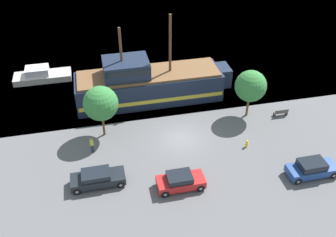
{
  "coord_description": "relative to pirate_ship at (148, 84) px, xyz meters",
  "views": [
    {
      "loc": [
        -7.57,
        -28.1,
        23.81
      ],
      "look_at": [
        -0.91,
        2.0,
        1.2
      ],
      "focal_mm": 40.0,
      "sensor_mm": 36.0,
      "label": 1
    }
  ],
  "objects": [
    {
      "name": "bench_promenade_east",
      "position": [
        13.43,
        -6.43,
        -1.58
      ],
      "size": [
        1.55,
        0.45,
        0.85
      ],
      "color": "#4C4742",
      "rests_on": "ground_plane"
    },
    {
      "name": "pirate_ship",
      "position": [
        0.0,
        0.0,
        0.0
      ],
      "size": [
        17.61,
        4.73,
        9.93
      ],
      "color": "#192338",
      "rests_on": "water_surface"
    },
    {
      "name": "parked_car_curb_front",
      "position": [
        -6.61,
        -12.38,
        -1.29
      ],
      "size": [
        4.64,
        1.85,
        1.43
      ],
      "color": "black",
      "rests_on": "ground_plane"
    },
    {
      "name": "fire_hydrant",
      "position": [
        7.86,
        -10.46,
        -1.6
      ],
      "size": [
        0.42,
        0.25,
        0.76
      ],
      "color": "yellow",
      "rests_on": "ground_plane"
    },
    {
      "name": "tree_row_mideast",
      "position": [
        9.87,
        -5.48,
        1.66
      ],
      "size": [
        3.3,
        3.3,
        5.33
      ],
      "color": "brown",
      "rests_on": "ground_plane"
    },
    {
      "name": "ground_plane",
      "position": [
        1.94,
        -7.87,
        -2.01
      ],
      "size": [
        160.0,
        160.0,
        0.0
      ],
      "primitive_type": "plane",
      "color": "#5B5B5E"
    },
    {
      "name": "tree_row_east",
      "position": [
        -5.52,
        -5.55,
        1.78
      ],
      "size": [
        3.4,
        3.4,
        5.5
      ],
      "color": "brown",
      "rests_on": "ground_plane"
    },
    {
      "name": "parked_car_curb_rear",
      "position": [
        11.93,
        -15.32,
        -1.23
      ],
      "size": [
        4.41,
        1.83,
        1.59
      ],
      "color": "navy",
      "rests_on": "ground_plane"
    },
    {
      "name": "moored_boat_dockside",
      "position": [
        -12.25,
        7.22,
        -1.37
      ],
      "size": [
        6.92,
        2.51,
        1.74
      ],
      "color": "#B7B2A8",
      "rests_on": "water_surface"
    },
    {
      "name": "pedestrian_walking_near",
      "position": [
        -6.83,
        -7.98,
        -1.13
      ],
      "size": [
        0.32,
        0.32,
        1.74
      ],
      "color": "#232838",
      "rests_on": "ground_plane"
    },
    {
      "name": "parked_car_curb_mid",
      "position": [
        0.25,
        -14.27,
        -1.27
      ],
      "size": [
        4.07,
        1.84,
        1.48
      ],
      "color": "#B21E1E",
      "rests_on": "ground_plane"
    }
  ]
}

